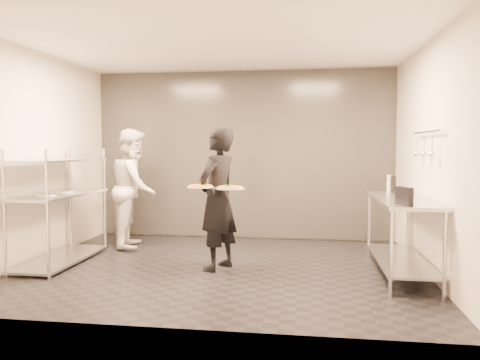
# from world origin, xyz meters

# --- Properties ---
(room_shell) EXTENTS (5.00, 4.00, 2.80)m
(room_shell) POSITION_xyz_m (0.00, 1.18, 1.40)
(room_shell) COLOR black
(room_shell) RESTS_ON ground
(pass_rack) EXTENTS (0.60, 1.60, 1.50)m
(pass_rack) POSITION_xyz_m (-2.15, -0.00, 0.77)
(pass_rack) COLOR silver
(pass_rack) RESTS_ON ground
(prep_counter) EXTENTS (0.60, 1.80, 0.92)m
(prep_counter) POSITION_xyz_m (2.18, 0.00, 0.63)
(prep_counter) COLOR silver
(prep_counter) RESTS_ON ground
(utensil_rail) EXTENTS (0.07, 1.20, 0.31)m
(utensil_rail) POSITION_xyz_m (2.43, -0.00, 1.55)
(utensil_rail) COLOR silver
(utensil_rail) RESTS_ON room_shell
(waiter) EXTENTS (0.65, 0.77, 1.78)m
(waiter) POSITION_xyz_m (-0.03, -0.06, 0.89)
(waiter) COLOR black
(waiter) RESTS_ON ground
(chef) EXTENTS (0.84, 0.99, 1.80)m
(chef) POSITION_xyz_m (-1.55, 1.10, 0.90)
(chef) COLOR silver
(chef) RESTS_ON ground
(pizza_plate_near) EXTENTS (0.31, 0.31, 0.05)m
(pizza_plate_near) POSITION_xyz_m (-0.20, -0.26, 1.05)
(pizza_plate_near) COLOR white
(pizza_plate_near) RESTS_ON waiter
(pizza_plate_far) EXTENTS (0.35, 0.35, 0.05)m
(pizza_plate_far) POSITION_xyz_m (0.16, -0.25, 1.04)
(pizza_plate_far) COLOR white
(pizza_plate_far) RESTS_ON waiter
(salad_plate) EXTENTS (0.31, 0.31, 0.07)m
(salad_plate) POSITION_xyz_m (-0.07, 0.28, 1.35)
(salad_plate) COLOR white
(salad_plate) RESTS_ON waiter
(pos_monitor) EXTENTS (0.14, 0.27, 0.19)m
(pos_monitor) POSITION_xyz_m (2.06, -0.72, 1.02)
(pos_monitor) COLOR black
(pos_monitor) RESTS_ON prep_counter
(bottle_green) EXTENTS (0.07, 0.07, 0.24)m
(bottle_green) POSITION_xyz_m (2.15, 0.69, 1.04)
(bottle_green) COLOR #98A497
(bottle_green) RESTS_ON prep_counter
(bottle_clear) EXTENTS (0.06, 0.06, 0.20)m
(bottle_clear) POSITION_xyz_m (2.18, 0.80, 1.02)
(bottle_clear) COLOR #98A497
(bottle_clear) RESTS_ON prep_counter
(bottle_dark) EXTENTS (0.07, 0.07, 0.23)m
(bottle_dark) POSITION_xyz_m (2.19, 0.63, 1.03)
(bottle_dark) COLOR black
(bottle_dark) RESTS_ON prep_counter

